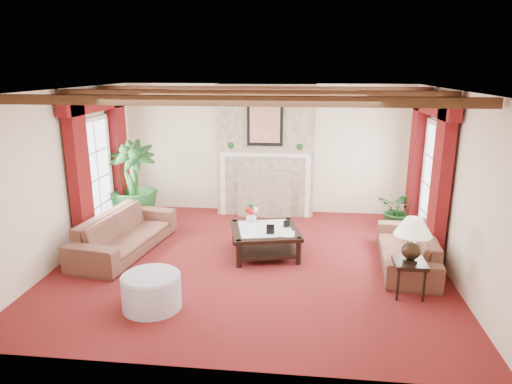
# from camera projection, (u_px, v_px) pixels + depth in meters

# --- Properties ---
(floor) EXTENTS (6.00, 6.00, 0.00)m
(floor) POSITION_uv_depth(u_px,v_px,m) (251.00, 261.00, 7.35)
(floor) COLOR #510E13
(floor) RESTS_ON ground
(ceiling) EXTENTS (6.00, 6.00, 0.00)m
(ceiling) POSITION_uv_depth(u_px,v_px,m) (251.00, 90.00, 6.64)
(ceiling) COLOR white
(ceiling) RESTS_ON floor
(back_wall) EXTENTS (6.00, 0.02, 2.70)m
(back_wall) POSITION_uv_depth(u_px,v_px,m) (267.00, 149.00, 9.63)
(back_wall) COLOR beige
(back_wall) RESTS_ON ground
(left_wall) EXTENTS (0.02, 5.50, 2.70)m
(left_wall) POSITION_uv_depth(u_px,v_px,m) (66.00, 175.00, 7.31)
(left_wall) COLOR beige
(left_wall) RESTS_ON ground
(right_wall) EXTENTS (0.02, 5.50, 2.70)m
(right_wall) POSITION_uv_depth(u_px,v_px,m) (454.00, 185.00, 6.67)
(right_wall) COLOR beige
(right_wall) RESTS_ON ground
(ceiling_beams) EXTENTS (6.00, 3.00, 0.12)m
(ceiling_beams) POSITION_uv_depth(u_px,v_px,m) (251.00, 94.00, 6.65)
(ceiling_beams) COLOR #371E11
(ceiling_beams) RESTS_ON ceiling
(fireplace) EXTENTS (2.00, 0.52, 2.70)m
(fireplace) POSITION_uv_depth(u_px,v_px,m) (266.00, 84.00, 9.08)
(fireplace) COLOR tan
(fireplace) RESTS_ON ground
(french_door_left) EXTENTS (0.10, 1.10, 2.16)m
(french_door_left) POSITION_uv_depth(u_px,v_px,m) (91.00, 119.00, 8.06)
(french_door_left) COLOR white
(french_door_left) RESTS_ON ground
(french_door_right) EXTENTS (0.10, 1.10, 2.16)m
(french_door_right) POSITION_uv_depth(u_px,v_px,m) (439.00, 124.00, 7.43)
(french_door_right) COLOR white
(french_door_right) RESTS_ON ground
(curtains_left) EXTENTS (0.20, 2.40, 2.55)m
(curtains_left) POSITION_uv_depth(u_px,v_px,m) (95.00, 95.00, 7.94)
(curtains_left) COLOR #530D0B
(curtains_left) RESTS_ON ground
(curtains_right) EXTENTS (0.20, 2.40, 2.55)m
(curtains_right) POSITION_uv_depth(u_px,v_px,m) (434.00, 98.00, 7.33)
(curtains_right) COLOR #530D0B
(curtains_right) RESTS_ON ground
(sofa_left) EXTENTS (2.42, 1.31, 0.87)m
(sofa_left) POSITION_uv_depth(u_px,v_px,m) (124.00, 227.00, 7.66)
(sofa_left) COLOR #3E111C
(sofa_left) RESTS_ON ground
(sofa_right) EXTENTS (2.06, 0.88, 0.77)m
(sofa_right) POSITION_uv_depth(u_px,v_px,m) (407.00, 242.00, 7.11)
(sofa_right) COLOR #3E111C
(sofa_right) RESTS_ON ground
(potted_palm) EXTENTS (2.26, 2.39, 0.92)m
(potted_palm) POSITION_uv_depth(u_px,v_px,m) (134.00, 201.00, 9.04)
(potted_palm) COLOR black
(potted_palm) RESTS_ON ground
(small_plant) EXTENTS (1.50, 1.50, 0.62)m
(small_plant) POSITION_uv_depth(u_px,v_px,m) (398.00, 215.00, 8.66)
(small_plant) COLOR black
(small_plant) RESTS_ON ground
(coffee_table) EXTENTS (1.30, 1.30, 0.44)m
(coffee_table) POSITION_uv_depth(u_px,v_px,m) (265.00, 241.00, 7.59)
(coffee_table) COLOR black
(coffee_table) RESTS_ON ground
(side_table) EXTENTS (0.52, 0.52, 0.50)m
(side_table) POSITION_uv_depth(u_px,v_px,m) (408.00, 278.00, 6.20)
(side_table) COLOR black
(side_table) RESTS_ON ground
(ottoman) EXTENTS (0.76, 0.76, 0.44)m
(ottoman) POSITION_uv_depth(u_px,v_px,m) (152.00, 292.00, 5.89)
(ottoman) COLOR #9F9CB0
(ottoman) RESTS_ON ground
(table_lamp) EXTENTS (0.50, 0.50, 0.63)m
(table_lamp) POSITION_uv_depth(u_px,v_px,m) (412.00, 239.00, 6.05)
(table_lamp) COLOR black
(table_lamp) RESTS_ON side_table
(flower_vase) EXTENTS (0.18, 0.19, 0.18)m
(flower_vase) POSITION_uv_depth(u_px,v_px,m) (251.00, 217.00, 7.85)
(flower_vase) COLOR silver
(flower_vase) RESTS_ON coffee_table
(book) EXTENTS (0.21, 0.06, 0.29)m
(book) POSITION_uv_depth(u_px,v_px,m) (281.00, 226.00, 7.23)
(book) COLOR black
(book) RESTS_ON coffee_table
(photo_frame_a) EXTENTS (0.13, 0.03, 0.17)m
(photo_frame_a) POSITION_uv_depth(u_px,v_px,m) (270.00, 230.00, 7.24)
(photo_frame_a) COLOR black
(photo_frame_a) RESTS_ON coffee_table
(photo_frame_b) EXTENTS (0.11, 0.05, 0.13)m
(photo_frame_b) POSITION_uv_depth(u_px,v_px,m) (286.00, 224.00, 7.55)
(photo_frame_b) COLOR black
(photo_frame_b) RESTS_ON coffee_table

